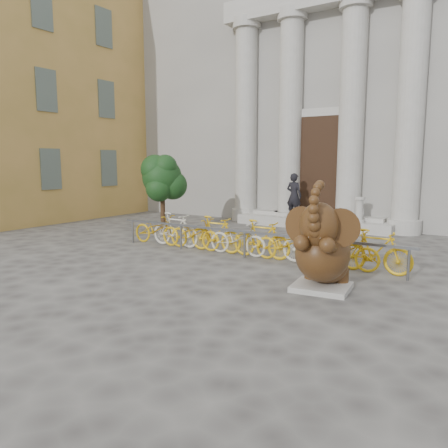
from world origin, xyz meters
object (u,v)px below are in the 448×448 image
Objects in this scene: elephant_statue at (322,251)px; bike_rack at (249,238)px; pedestrian at (294,196)px; tree at (162,178)px.

elephant_statue reaches higher than bike_rack.
pedestrian reaches higher than bike_rack.
tree reaches higher than pedestrian.
elephant_statue reaches higher than pedestrian.
tree is at bearing 53.87° from pedestrian.
elephant_statue is at bearing -35.12° from bike_rack.
pedestrian is (3.44, 3.58, -0.70)m from tree.
elephant_statue is 0.79× the size of tree.
tree is 5.01m from pedestrian.
bike_rack is 5.10m from tree.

